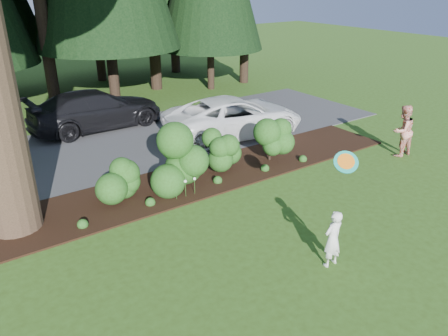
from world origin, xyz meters
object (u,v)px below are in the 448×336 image
child (333,239)px  car_white_suv (234,117)px  adult (402,131)px  car_dark_suv (97,110)px  frisbee (346,162)px

child → car_white_suv: bearing=-114.3°
car_white_suv → adult: bearing=-136.7°
car_dark_suv → child: (0.87, -11.93, -0.15)m
child → adult: size_ratio=0.73×
adult → frisbee: (-6.65, -3.03, 1.49)m
adult → frisbee: 7.45m
car_white_suv → adult: adult is taller
car_white_suv → car_dark_suv: (-4.09, 3.91, 0.02)m
car_white_suv → adult: 6.13m
frisbee → car_white_suv: bearing=69.1°
car_white_suv → car_dark_suv: car_dark_suv is taller
car_dark_suv → child: bearing=-178.5°
car_dark_suv → frisbee: (1.03, -11.90, 1.58)m
car_dark_suv → adult: 11.74m
car_white_suv → car_dark_suv: bearing=53.8°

